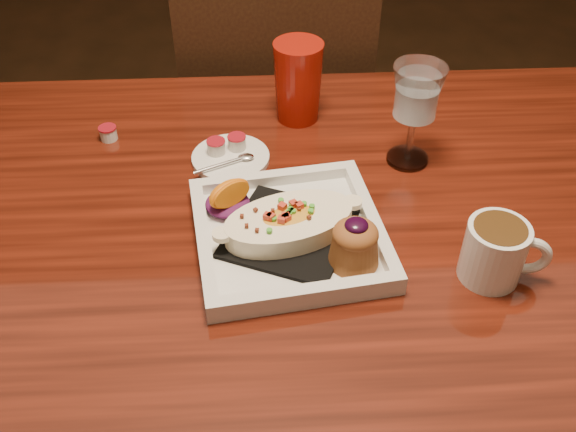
{
  "coord_description": "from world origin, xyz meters",
  "views": [
    {
      "loc": [
        -0.04,
        -0.67,
        1.37
      ],
      "look_at": [
        -0.0,
        0.01,
        0.77
      ],
      "focal_mm": 40.0,
      "sensor_mm": 36.0,
      "label": 1
    }
  ],
  "objects_px": {
    "chair_far": "(276,128)",
    "goblet": "(416,98)",
    "coffee_mug": "(497,250)",
    "table": "(291,279)",
    "plate": "(296,231)",
    "red_tumbler": "(298,82)",
    "saucer": "(229,156)"
  },
  "relations": [
    {
      "from": "chair_far",
      "to": "plate",
      "type": "xyz_separation_m",
      "value": [
        0.01,
        -0.65,
        0.27
      ]
    },
    {
      "from": "table",
      "to": "plate",
      "type": "bearing_deg",
      "value": -76.04
    },
    {
      "from": "plate",
      "to": "saucer",
      "type": "distance_m",
      "value": 0.22
    },
    {
      "from": "coffee_mug",
      "to": "saucer",
      "type": "relative_size",
      "value": 0.89
    },
    {
      "from": "saucer",
      "to": "coffee_mug",
      "type": "bearing_deg",
      "value": -38.13
    },
    {
      "from": "red_tumbler",
      "to": "goblet",
      "type": "bearing_deg",
      "value": -38.89
    },
    {
      "from": "chair_far",
      "to": "goblet",
      "type": "relative_size",
      "value": 5.53
    },
    {
      "from": "table",
      "to": "saucer",
      "type": "distance_m",
      "value": 0.23
    },
    {
      "from": "chair_far",
      "to": "saucer",
      "type": "relative_size",
      "value": 7.39
    },
    {
      "from": "table",
      "to": "goblet",
      "type": "xyz_separation_m",
      "value": [
        0.2,
        0.16,
        0.21
      ]
    },
    {
      "from": "red_tumbler",
      "to": "chair_far",
      "type": "bearing_deg",
      "value": 94.95
    },
    {
      "from": "coffee_mug",
      "to": "goblet",
      "type": "distance_m",
      "value": 0.27
    },
    {
      "from": "red_tumbler",
      "to": "table",
      "type": "bearing_deg",
      "value": -95.5
    },
    {
      "from": "plate",
      "to": "red_tumbler",
      "type": "distance_m",
      "value": 0.33
    },
    {
      "from": "table",
      "to": "goblet",
      "type": "relative_size",
      "value": 8.93
    },
    {
      "from": "saucer",
      "to": "red_tumbler",
      "type": "bearing_deg",
      "value": 45.33
    },
    {
      "from": "coffee_mug",
      "to": "saucer",
      "type": "distance_m",
      "value": 0.45
    },
    {
      "from": "goblet",
      "to": "red_tumbler",
      "type": "bearing_deg",
      "value": 141.11
    },
    {
      "from": "saucer",
      "to": "red_tumbler",
      "type": "relative_size",
      "value": 0.89
    },
    {
      "from": "coffee_mug",
      "to": "goblet",
      "type": "height_order",
      "value": "goblet"
    },
    {
      "from": "plate",
      "to": "saucer",
      "type": "xyz_separation_m",
      "value": [
        -0.1,
        0.2,
        -0.02
      ]
    },
    {
      "from": "coffee_mug",
      "to": "red_tumbler",
      "type": "bearing_deg",
      "value": 132.37
    },
    {
      "from": "plate",
      "to": "saucer",
      "type": "relative_size",
      "value": 2.29
    },
    {
      "from": "chair_far",
      "to": "goblet",
      "type": "bearing_deg",
      "value": 112.93
    },
    {
      "from": "chair_far",
      "to": "coffee_mug",
      "type": "distance_m",
      "value": 0.82
    },
    {
      "from": "table",
      "to": "goblet",
      "type": "bearing_deg",
      "value": 39.22
    },
    {
      "from": "goblet",
      "to": "plate",
      "type": "bearing_deg",
      "value": -136.12
    },
    {
      "from": "table",
      "to": "plate",
      "type": "height_order",
      "value": "plate"
    },
    {
      "from": "coffee_mug",
      "to": "table",
      "type": "bearing_deg",
      "value": 171.76
    },
    {
      "from": "plate",
      "to": "goblet",
      "type": "relative_size",
      "value": 1.71
    },
    {
      "from": "plate",
      "to": "chair_far",
      "type": "bearing_deg",
      "value": 82.44
    },
    {
      "from": "chair_far",
      "to": "plate",
      "type": "bearing_deg",
      "value": 90.51
    }
  ]
}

